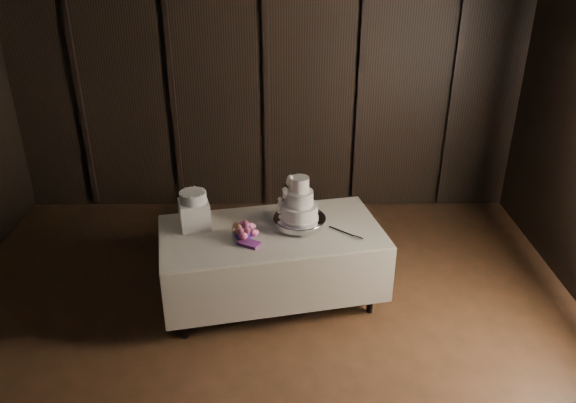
{
  "coord_description": "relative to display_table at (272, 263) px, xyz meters",
  "views": [
    {
      "loc": [
        0.22,
        -2.99,
        3.22
      ],
      "look_at": [
        0.25,
        1.43,
        1.05
      ],
      "focal_mm": 35.0,
      "sensor_mm": 36.0,
      "label": 1
    }
  ],
  "objects": [
    {
      "name": "cake_knife",
      "position": [
        0.63,
        -0.03,
        0.35
      ],
      "size": [
        0.3,
        0.26,
        0.01
      ],
      "primitive_type": "cube",
      "rotation": [
        0.0,
        0.0,
        -0.71
      ],
      "color": "silver",
      "rests_on": "display_table"
    },
    {
      "name": "wedding_cake",
      "position": [
        0.22,
        0.06,
        0.59
      ],
      "size": [
        0.37,
        0.33,
        0.4
      ],
      "rotation": [
        0.0,
        0.0,
        -0.1
      ],
      "color": "white",
      "rests_on": "cake_stand"
    },
    {
      "name": "small_cake",
      "position": [
        -0.7,
        0.08,
        0.64
      ],
      "size": [
        0.25,
        0.25,
        0.1
      ],
      "primitive_type": "cylinder",
      "rotation": [
        0.0,
        0.0,
        0.06
      ],
      "color": "white",
      "rests_on": "box_pedestal"
    },
    {
      "name": "display_table",
      "position": [
        0.0,
        0.0,
        0.0
      ],
      "size": [
        2.16,
        1.42,
        0.76
      ],
      "rotation": [
        0.0,
        0.0,
        0.21
      ],
      "color": "beige",
      "rests_on": "ground"
    },
    {
      "name": "room",
      "position": [
        -0.1,
        -1.43,
        1.08
      ],
      "size": [
        6.08,
        7.08,
        3.08
      ],
      "color": "black",
      "rests_on": "ground"
    },
    {
      "name": "bouquet",
      "position": [
        -0.23,
        -0.14,
        0.41
      ],
      "size": [
        0.46,
        0.5,
        0.2
      ],
      "primitive_type": null,
      "rotation": [
        0.0,
        0.0,
        -0.51
      ],
      "color": "#B84B70",
      "rests_on": "display_table"
    },
    {
      "name": "box_pedestal",
      "position": [
        -0.7,
        0.08,
        0.47
      ],
      "size": [
        0.32,
        0.32,
        0.25
      ],
      "primitive_type": "cube",
      "rotation": [
        0.0,
        0.0,
        0.28
      ],
      "color": "white",
      "rests_on": "display_table"
    },
    {
      "name": "cake_stand",
      "position": [
        0.25,
        0.07,
        0.39
      ],
      "size": [
        0.5,
        0.5,
        0.09
      ],
      "primitive_type": "cylinder",
      "rotation": [
        0.0,
        0.0,
        -0.02
      ],
      "color": "silver",
      "rests_on": "display_table"
    }
  ]
}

